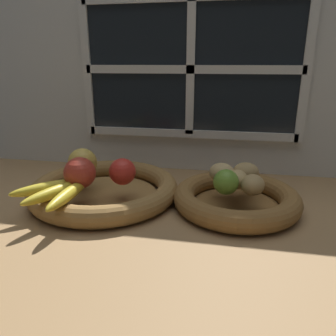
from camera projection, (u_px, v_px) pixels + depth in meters
ground_plane at (174, 212)px, 78.15cm from camera, size 140.00×90.00×3.00cm
back_wall at (191, 80)px, 96.75cm from camera, size 140.00×4.60×55.00cm
fruit_bowl_left at (105, 189)px, 81.92cm from camera, size 37.25×37.25×4.97cm
fruit_bowl_right at (236, 199)px, 76.19cm from camera, size 29.74×29.74×4.97cm
apple_red_right at (122, 172)px, 76.84cm from camera, size 6.43×6.43×6.43cm
apple_red_front at (80, 173)px, 74.55cm from camera, size 7.38×7.38×7.38cm
apple_golden_left at (83, 163)px, 82.21cm from camera, size 7.35×7.35×7.35cm
banana_bunch_front at (59, 190)px, 70.58cm from camera, size 14.77×18.21×2.67cm
potato_small at (253, 185)px, 71.07cm from camera, size 6.43×7.10×4.60cm
potato_large at (237, 179)px, 74.67cm from camera, size 6.23×7.12×4.40cm
potato_back at (246, 173)px, 78.36cm from camera, size 8.30×8.00×4.98cm
potato_oblong at (222, 173)px, 77.84cm from camera, size 8.27×7.84×5.03cm
lime_near at (226, 182)px, 71.28cm from camera, size 5.68×5.68×5.68cm
chili_pepper at (239, 186)px, 74.58cm from camera, size 10.40×7.70×1.67cm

